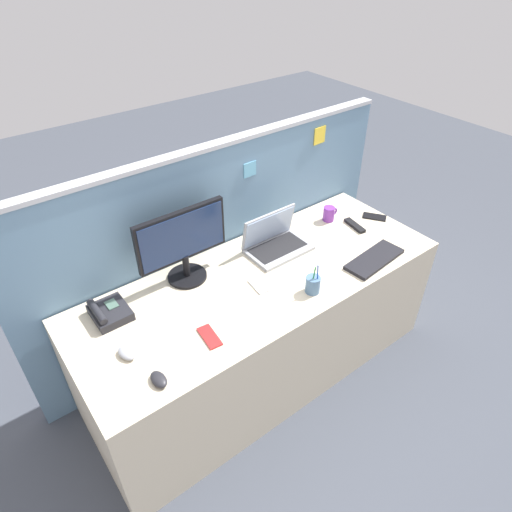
{
  "coord_description": "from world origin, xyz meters",
  "views": [
    {
      "loc": [
        -1.16,
        -1.47,
        2.3
      ],
      "look_at": [
        0.0,
        0.05,
        0.86
      ],
      "focal_mm": 31.4,
      "sensor_mm": 36.0,
      "label": 1
    }
  ],
  "objects_px": {
    "laptop": "(275,240)",
    "cell_phone_red_case": "(210,337)",
    "computer_mouse_left_hand": "(159,379)",
    "cell_phone_white_slab": "(259,286)",
    "coffee_mug": "(329,214)",
    "desktop_monitor": "(183,241)",
    "tv_remote": "(355,226)",
    "keyboard_main": "(374,259)",
    "desk_phone": "(109,312)",
    "pen_cup": "(313,284)",
    "cell_phone_black_slab": "(375,217)",
    "computer_mouse_right_hand": "(127,353)"
  },
  "relations": [
    {
      "from": "coffee_mug",
      "to": "desktop_monitor",
      "type": "bearing_deg",
      "value": 176.68
    },
    {
      "from": "desktop_monitor",
      "to": "keyboard_main",
      "type": "relative_size",
      "value": 1.31
    },
    {
      "from": "desktop_monitor",
      "to": "computer_mouse_right_hand",
      "type": "bearing_deg",
      "value": -147.05
    },
    {
      "from": "computer_mouse_right_hand",
      "to": "tv_remote",
      "type": "bearing_deg",
      "value": -8.57
    },
    {
      "from": "desk_phone",
      "to": "coffee_mug",
      "type": "distance_m",
      "value": 1.49
    },
    {
      "from": "laptop",
      "to": "coffee_mug",
      "type": "relative_size",
      "value": 3.3
    },
    {
      "from": "computer_mouse_right_hand",
      "to": "tv_remote",
      "type": "relative_size",
      "value": 0.59
    },
    {
      "from": "cell_phone_white_slab",
      "to": "desktop_monitor",
      "type": "bearing_deg",
      "value": 137.59
    },
    {
      "from": "pen_cup",
      "to": "cell_phone_white_slab",
      "type": "bearing_deg",
      "value": 134.33
    },
    {
      "from": "keyboard_main",
      "to": "cell_phone_red_case",
      "type": "distance_m",
      "value": 1.07
    },
    {
      "from": "cell_phone_black_slab",
      "to": "desk_phone",
      "type": "bearing_deg",
      "value": 139.59
    },
    {
      "from": "laptop",
      "to": "coffee_mug",
      "type": "bearing_deg",
      "value": 3.23
    },
    {
      "from": "computer_mouse_left_hand",
      "to": "desk_phone",
      "type": "bearing_deg",
      "value": 89.99
    },
    {
      "from": "computer_mouse_left_hand",
      "to": "cell_phone_red_case",
      "type": "height_order",
      "value": "computer_mouse_left_hand"
    },
    {
      "from": "laptop",
      "to": "computer_mouse_left_hand",
      "type": "height_order",
      "value": "laptop"
    },
    {
      "from": "laptop",
      "to": "cell_phone_red_case",
      "type": "distance_m",
      "value": 0.79
    },
    {
      "from": "keyboard_main",
      "to": "coffee_mug",
      "type": "distance_m",
      "value": 0.48
    },
    {
      "from": "keyboard_main",
      "to": "computer_mouse_left_hand",
      "type": "distance_m",
      "value": 1.37
    },
    {
      "from": "laptop",
      "to": "desk_phone",
      "type": "bearing_deg",
      "value": 177.31
    },
    {
      "from": "computer_mouse_left_hand",
      "to": "cell_phone_black_slab",
      "type": "bearing_deg",
      "value": 9.08
    },
    {
      "from": "desk_phone",
      "to": "computer_mouse_right_hand",
      "type": "relative_size",
      "value": 1.98
    },
    {
      "from": "pen_cup",
      "to": "cell_phone_black_slab",
      "type": "height_order",
      "value": "pen_cup"
    },
    {
      "from": "keyboard_main",
      "to": "computer_mouse_left_hand",
      "type": "relative_size",
      "value": 3.85
    },
    {
      "from": "cell_phone_red_case",
      "to": "computer_mouse_right_hand",
      "type": "bearing_deg",
      "value": 165.45
    },
    {
      "from": "cell_phone_red_case",
      "to": "coffee_mug",
      "type": "relative_size",
      "value": 1.37
    },
    {
      "from": "laptop",
      "to": "desk_phone",
      "type": "xyz_separation_m",
      "value": [
        -1.01,
        0.05,
        -0.03
      ]
    },
    {
      "from": "pen_cup",
      "to": "desktop_monitor",
      "type": "bearing_deg",
      "value": 132.28
    },
    {
      "from": "cell_phone_white_slab",
      "to": "laptop",
      "type": "bearing_deg",
      "value": 44.04
    },
    {
      "from": "desk_phone",
      "to": "cell_phone_white_slab",
      "type": "xyz_separation_m",
      "value": [
        0.72,
        -0.27,
        -0.02
      ]
    },
    {
      "from": "laptop",
      "to": "tv_remote",
      "type": "xyz_separation_m",
      "value": [
        0.55,
        -0.13,
        -0.04
      ]
    },
    {
      "from": "computer_mouse_right_hand",
      "to": "pen_cup",
      "type": "xyz_separation_m",
      "value": [
        0.96,
        -0.19,
        0.03
      ]
    },
    {
      "from": "laptop",
      "to": "cell_phone_black_slab",
      "type": "relative_size",
      "value": 2.46
    },
    {
      "from": "computer_mouse_left_hand",
      "to": "tv_remote",
      "type": "xyz_separation_m",
      "value": [
        1.55,
        0.32,
        -0.01
      ]
    },
    {
      "from": "desktop_monitor",
      "to": "tv_remote",
      "type": "height_order",
      "value": "desktop_monitor"
    },
    {
      "from": "desktop_monitor",
      "to": "keyboard_main",
      "type": "bearing_deg",
      "value": -29.81
    },
    {
      "from": "cell_phone_red_case",
      "to": "coffee_mug",
      "type": "xyz_separation_m",
      "value": [
        1.17,
        0.39,
        0.04
      ]
    },
    {
      "from": "cell_phone_red_case",
      "to": "tv_remote",
      "type": "xyz_separation_m",
      "value": [
        1.24,
        0.23,
        0.01
      ]
    },
    {
      "from": "pen_cup",
      "to": "coffee_mug",
      "type": "bearing_deg",
      "value": 38.5
    },
    {
      "from": "cell_phone_red_case",
      "to": "tv_remote",
      "type": "bearing_deg",
      "value": 16.55
    },
    {
      "from": "desktop_monitor",
      "to": "cell_phone_white_slab",
      "type": "distance_m",
      "value": 0.46
    },
    {
      "from": "coffee_mug",
      "to": "laptop",
      "type": "bearing_deg",
      "value": -176.77
    },
    {
      "from": "desk_phone",
      "to": "computer_mouse_left_hand",
      "type": "bearing_deg",
      "value": -88.78
    },
    {
      "from": "cell_phone_red_case",
      "to": "coffee_mug",
      "type": "distance_m",
      "value": 1.23
    },
    {
      "from": "computer_mouse_left_hand",
      "to": "cell_phone_red_case",
      "type": "distance_m",
      "value": 0.32
    },
    {
      "from": "cell_phone_red_case",
      "to": "cell_phone_black_slab",
      "type": "xyz_separation_m",
      "value": [
        1.43,
        0.23,
        0.0
      ]
    },
    {
      "from": "computer_mouse_left_hand",
      "to": "coffee_mug",
      "type": "distance_m",
      "value": 1.55
    },
    {
      "from": "keyboard_main",
      "to": "pen_cup",
      "type": "relative_size",
      "value": 2.23
    },
    {
      "from": "cell_phone_white_slab",
      "to": "desk_phone",
      "type": "bearing_deg",
      "value": 166.53
    },
    {
      "from": "laptop",
      "to": "tv_remote",
      "type": "bearing_deg",
      "value": -13.6
    },
    {
      "from": "pen_cup",
      "to": "tv_remote",
      "type": "relative_size",
      "value": 1.02
    }
  ]
}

